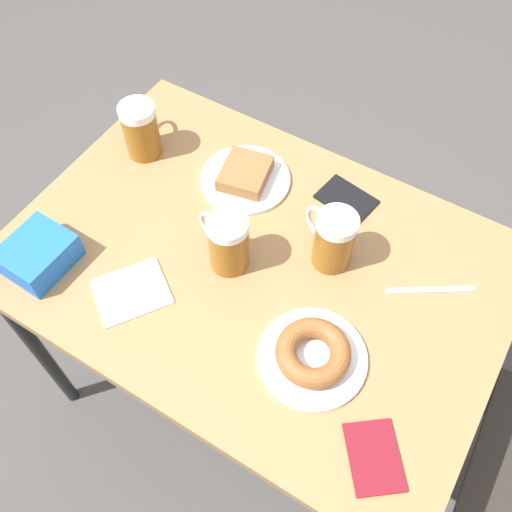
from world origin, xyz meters
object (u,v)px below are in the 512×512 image
at_px(beer_mug_left, 228,242).
at_px(beer_mug_center, 141,129).
at_px(plate_with_donut, 313,354).
at_px(blue_pouch, 38,254).
at_px(plate_with_cake, 245,176).
at_px(passport_near_edge, 346,199).
at_px(napkin_folded, 131,292).
at_px(passport_far_edge, 374,457).
at_px(beer_mug_right, 333,239).
at_px(fork, 431,290).

relative_size(beer_mug_left, beer_mug_center, 1.00).
xyz_separation_m(plate_with_donut, blue_pouch, (0.10, -0.60, 0.01)).
relative_size(plate_with_cake, passport_near_edge, 1.53).
height_order(plate_with_cake, napkin_folded, plate_with_cake).
bearing_deg(passport_far_edge, napkin_folded, -94.27).
bearing_deg(blue_pouch, beer_mug_right, 122.54).
bearing_deg(beer_mug_right, passport_far_edge, 37.85).
distance_m(passport_near_edge, blue_pouch, 0.69).
xyz_separation_m(fork, passport_far_edge, (0.37, 0.04, 0.00)).
bearing_deg(beer_mug_left, plate_with_cake, -156.95).
height_order(passport_near_edge, passport_far_edge, same).
distance_m(beer_mug_center, fork, 0.75).
xyz_separation_m(beer_mug_center, blue_pouch, (0.38, 0.01, -0.04)).
xyz_separation_m(napkin_folded, passport_near_edge, (-0.45, 0.27, 0.00)).
height_order(plate_with_donut, passport_near_edge, plate_with_donut).
xyz_separation_m(plate_with_donut, beer_mug_left, (-0.11, -0.26, 0.05)).
bearing_deg(plate_with_donut, beer_mug_center, -114.09).
height_order(plate_with_cake, plate_with_donut, plate_with_donut).
distance_m(beer_mug_left, passport_near_edge, 0.32).
xyz_separation_m(beer_mug_right, napkin_folded, (0.29, -0.31, -0.07)).
height_order(beer_mug_right, passport_near_edge, beer_mug_right).
height_order(plate_with_donut, beer_mug_right, beer_mug_right).
xyz_separation_m(beer_mug_right, passport_near_edge, (-0.16, -0.04, -0.07)).
distance_m(napkin_folded, blue_pouch, 0.21).
bearing_deg(napkin_folded, blue_pouch, -78.88).
bearing_deg(plate_with_donut, fork, 152.31).
distance_m(beer_mug_left, fork, 0.43).
bearing_deg(plate_with_donut, beer_mug_left, -112.38).
bearing_deg(passport_near_edge, passport_far_edge, 31.10).
bearing_deg(passport_near_edge, napkin_folded, -30.83).
bearing_deg(passport_near_edge, beer_mug_right, 13.92).
bearing_deg(passport_near_edge, plate_with_cake, -72.71).
relative_size(beer_mug_right, blue_pouch, 0.98).
bearing_deg(beer_mug_center, beer_mug_right, 84.89).
xyz_separation_m(passport_far_edge, blue_pouch, (-0.00, -0.78, 0.03)).
bearing_deg(passport_near_edge, beer_mug_center, -76.85).
bearing_deg(beer_mug_right, beer_mug_left, -56.75).
bearing_deg(passport_near_edge, plate_with_donut, 16.98).
xyz_separation_m(beer_mug_center, fork, (0.01, 0.75, -0.07)).
bearing_deg(napkin_folded, passport_far_edge, 85.73).
relative_size(beer_mug_right, passport_near_edge, 1.01).
bearing_deg(beer_mug_right, blue_pouch, -57.46).
distance_m(plate_with_cake, fork, 0.49).
relative_size(plate_with_cake, plate_with_donut, 1.00).
height_order(plate_with_cake, passport_near_edge, plate_with_cake).
height_order(plate_with_cake, blue_pouch, blue_pouch).
bearing_deg(beer_mug_right, fork, 99.78).
height_order(beer_mug_center, blue_pouch, beer_mug_center).
distance_m(napkin_folded, passport_far_edge, 0.57).
xyz_separation_m(plate_with_donut, passport_far_edge, (0.11, 0.18, -0.02)).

